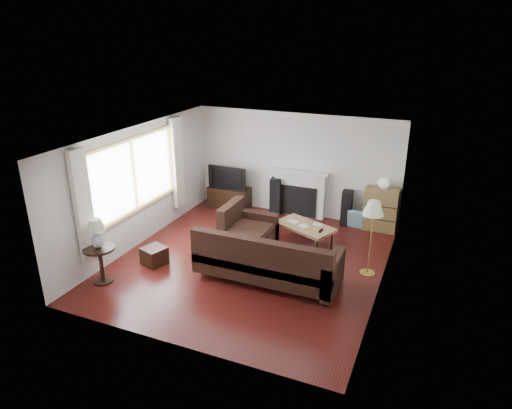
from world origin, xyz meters
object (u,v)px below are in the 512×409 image
at_px(side_table, 101,265).
at_px(sectional_sofa, 268,257).
at_px(tv_stand, 229,197).
at_px(coffee_table, 305,235).
at_px(floor_lamp, 371,238).
at_px(bookshelf, 381,209).

bearing_deg(side_table, sectional_sofa, 24.48).
relative_size(tv_stand, coffee_table, 0.88).
bearing_deg(coffee_table, side_table, -112.71).
height_order(coffee_table, side_table, side_table).
height_order(coffee_table, floor_lamp, floor_lamp).
bearing_deg(floor_lamp, sectional_sofa, -150.67).
relative_size(sectional_sofa, coffee_table, 2.33).
distance_m(tv_stand, bookshelf, 3.77).
height_order(bookshelf, floor_lamp, floor_lamp).
relative_size(tv_stand, floor_lamp, 0.72).
relative_size(bookshelf, sectional_sofa, 0.36).
height_order(bookshelf, sectional_sofa, bookshelf).
distance_m(bookshelf, sectional_sofa, 3.40).
xyz_separation_m(tv_stand, bookshelf, (3.77, 0.05, 0.24)).
xyz_separation_m(bookshelf, floor_lamp, (0.11, -2.11, 0.23)).
xyz_separation_m(coffee_table, floor_lamp, (1.45, -0.68, 0.50)).
relative_size(floor_lamp, side_table, 2.10).
bearing_deg(sectional_sofa, coffee_table, 82.88).
bearing_deg(coffee_table, sectional_sofa, -74.07).
xyz_separation_m(sectional_sofa, floor_lamp, (1.65, 0.93, 0.28)).
relative_size(coffee_table, floor_lamp, 0.83).
xyz_separation_m(bookshelf, side_table, (-4.26, -4.28, -0.15)).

